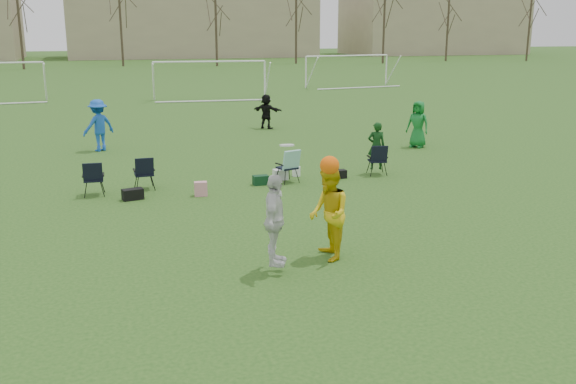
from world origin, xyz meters
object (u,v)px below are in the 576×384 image
object	(u,v)px
fielder_black	(266,111)
goal_right	(347,62)
fielder_green_far	(418,124)
center_contest	(310,215)
goal_mid	(210,69)
fielder_blue	(99,125)

from	to	relation	value
fielder_black	goal_right	bearing A→B (deg)	-76.11
fielder_black	fielder_green_far	bearing A→B (deg)	169.96
goal_right	center_contest	bearing A→B (deg)	-120.49
fielder_black	center_contest	distance (m)	17.67
center_contest	goal_mid	bearing A→B (deg)	83.92
goal_mid	goal_right	world-z (taller)	same
fielder_green_far	fielder_black	bearing A→B (deg)	176.19
fielder_black	center_contest	size ratio (longest dim) A/B	0.64
fielder_blue	fielder_green_far	bearing A→B (deg)	136.54
fielder_black	goal_mid	distance (m)	13.71
fielder_blue	center_contest	world-z (taller)	center_contest
center_contest	goal_mid	xyz separation A→B (m)	(3.30, 30.96, 0.91)
fielder_blue	fielder_black	bearing A→B (deg)	175.13
center_contest	goal_mid	world-z (taller)	center_contest
fielder_black	goal_right	distance (m)	22.91
fielder_blue	fielder_green_far	xyz separation A→B (m)	(11.91, -2.68, -0.07)
fielder_blue	fielder_green_far	size ratio (longest dim) A/B	1.08
goal_mid	goal_right	size ratio (longest dim) A/B	1.01
fielder_blue	goal_mid	xyz separation A→B (m)	(7.17, 17.28, 0.95)
goal_mid	goal_right	xyz separation A→B (m)	(12.00, 6.00, 0.00)
fielder_black	goal_right	world-z (taller)	goal_right
fielder_blue	goal_mid	bearing A→B (deg)	-143.31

